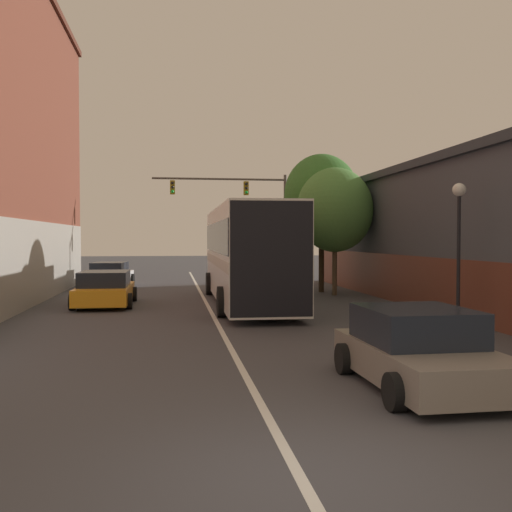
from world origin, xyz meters
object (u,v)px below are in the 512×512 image
(parked_car_left_near, at_px, (110,275))
(traffic_signal_gantry, at_px, (246,204))
(street_lamp, at_px, (459,234))
(hatchback_foreground, at_px, (420,350))
(parked_car_left_mid, at_px, (105,289))
(street_tree_far, at_px, (322,196))
(bus, at_px, (247,251))
(street_tree_near, at_px, (335,210))

(parked_car_left_near, distance_m, traffic_signal_gantry, 9.05)
(street_lamp, bearing_deg, traffic_signal_gantry, 100.41)
(hatchback_foreground, height_order, parked_car_left_mid, hatchback_foreground)
(parked_car_left_near, height_order, street_tree_far, street_tree_far)
(bus, xyz_separation_m, traffic_signal_gantry, (1.46, 12.03, 2.51))
(street_tree_near, bearing_deg, parked_car_left_near, 149.87)
(street_lamp, distance_m, street_tree_far, 12.00)
(hatchback_foreground, distance_m, street_lamp, 7.33)
(bus, xyz_separation_m, parked_car_left_near, (-6.05, 8.89, -1.44))
(street_lamp, distance_m, street_tree_near, 10.25)
(bus, relative_size, traffic_signal_gantry, 1.58)
(street_tree_near, bearing_deg, hatchback_foreground, -100.51)
(bus, height_order, parked_car_left_mid, bus)
(parked_car_left_mid, relative_size, street_tree_near, 0.80)
(street_tree_near, bearing_deg, traffic_signal_gantry, 107.23)
(hatchback_foreground, xyz_separation_m, street_tree_near, (2.99, 16.15, 3.16))
(parked_car_left_near, bearing_deg, bus, -140.49)
(parked_car_left_near, bearing_deg, traffic_signal_gantry, -62.02)
(traffic_signal_gantry, bearing_deg, street_tree_near, -72.77)
(hatchback_foreground, xyz_separation_m, street_tree_far, (2.81, 17.81, 3.91))
(traffic_signal_gantry, height_order, street_tree_near, traffic_signal_gantry)
(hatchback_foreground, relative_size, street_lamp, 0.98)
(hatchback_foreground, bearing_deg, bus, 4.42)
(hatchback_foreground, relative_size, parked_car_left_mid, 0.88)
(traffic_signal_gantry, xyz_separation_m, street_tree_near, (2.83, -9.14, -0.77))
(street_lamp, bearing_deg, street_tree_far, 94.33)
(bus, distance_m, traffic_signal_gantry, 12.38)
(parked_car_left_mid, height_order, traffic_signal_gantry, traffic_signal_gantry)
(street_tree_near, bearing_deg, parked_car_left_mid, -164.00)
(bus, bearing_deg, street_tree_near, -55.47)
(hatchback_foreground, xyz_separation_m, traffic_signal_gantry, (0.16, 25.29, 3.94))
(hatchback_foreground, distance_m, parked_car_left_near, 23.34)
(bus, bearing_deg, street_tree_far, -41.52)
(hatchback_foreground, bearing_deg, parked_car_left_near, 17.16)
(hatchback_foreground, bearing_deg, street_tree_far, -10.17)
(street_tree_far, bearing_deg, hatchback_foreground, -98.97)
(parked_car_left_mid, bearing_deg, traffic_signal_gantry, -29.73)
(bus, xyz_separation_m, hatchback_foreground, (1.30, -13.26, -1.43))
(bus, distance_m, street_tree_near, 5.46)
(parked_car_left_mid, xyz_separation_m, street_tree_far, (9.49, 4.43, 3.92))
(parked_car_left_mid, relative_size, traffic_signal_gantry, 0.57)
(traffic_signal_gantry, height_order, street_tree_far, street_tree_far)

